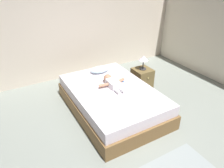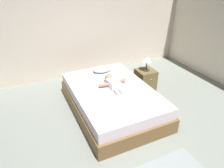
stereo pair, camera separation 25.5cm
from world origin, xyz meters
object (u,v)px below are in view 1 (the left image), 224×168
(baby, at_px, (112,83))
(bed, at_px, (112,100))
(pillow, at_px, (100,70))
(toothbrush, at_px, (122,80))
(nightstand, at_px, (142,78))
(lamp, at_px, (144,59))

(baby, bearing_deg, bed, -120.34)
(pillow, relative_size, toothbrush, 2.47)
(bed, relative_size, pillow, 5.13)
(bed, height_order, toothbrush, toothbrush)
(baby, bearing_deg, pillow, 84.15)
(baby, distance_m, nightstand, 1.04)
(baby, xyz_separation_m, nightstand, (0.95, 0.32, -0.30))
(pillow, xyz_separation_m, baby, (-0.07, -0.64, 0.01))
(pillow, xyz_separation_m, toothbrush, (0.20, -0.57, -0.05))
(bed, xyz_separation_m, baby, (0.06, 0.10, 0.30))
(bed, distance_m, baby, 0.32)
(bed, relative_size, nightstand, 4.63)
(baby, bearing_deg, lamp, 18.45)
(pillow, bearing_deg, toothbrush, -70.23)
(lamp, bearing_deg, nightstand, -90.00)
(toothbrush, distance_m, lamp, 0.75)
(bed, distance_m, lamp, 1.18)
(bed, height_order, nightstand, bed)
(baby, xyz_separation_m, lamp, (0.95, 0.32, 0.16))
(baby, bearing_deg, toothbrush, 14.09)
(toothbrush, relative_size, lamp, 0.52)
(toothbrush, bearing_deg, nightstand, 20.13)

